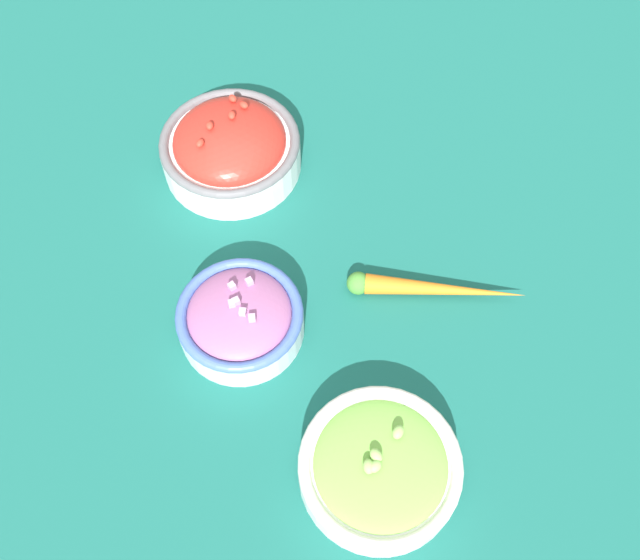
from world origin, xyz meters
TOP-DOWN VIEW (x-y plane):
  - ground_plane at (0.00, 0.00)m, footprint 3.00×3.00m
  - bowl_red_onion at (0.05, -0.08)m, footprint 0.13×0.13m
  - bowl_lettuce at (0.19, 0.08)m, footprint 0.15×0.15m
  - bowl_cherry_tomatoes at (-0.17, -0.13)m, footprint 0.17×0.17m
  - loose_carrot at (-0.01, 0.12)m, footprint 0.03×0.20m

SIDE VIEW (x-z plane):
  - ground_plane at x=0.00m, z-range 0.00..0.00m
  - loose_carrot at x=-0.01m, z-range 0.00..0.02m
  - bowl_lettuce at x=0.19m, z-range 0.00..0.05m
  - bowl_red_onion at x=0.05m, z-range 0.00..0.06m
  - bowl_cherry_tomatoes at x=-0.17m, z-range -0.01..0.07m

